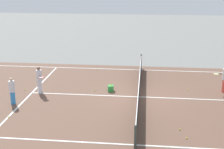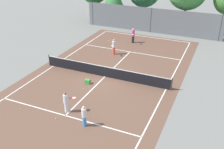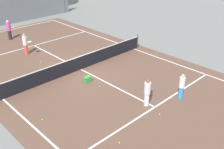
{
  "view_description": "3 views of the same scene",
  "coord_description": "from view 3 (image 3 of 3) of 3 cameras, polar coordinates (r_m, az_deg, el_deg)",
  "views": [
    {
      "loc": [
        17.34,
        0.28,
        6.79
      ],
      "look_at": [
        -0.54,
        -1.62,
        1.15
      ],
      "focal_mm": 51.26,
      "sensor_mm": 36.0,
      "label": 1
    },
    {
      "loc": [
        8.92,
        -18.62,
        10.72
      ],
      "look_at": [
        0.92,
        -0.53,
        0.64
      ],
      "focal_mm": 41.97,
      "sensor_mm": 36.0,
      "label": 2
    },
    {
      "loc": [
        -9.74,
        -13.19,
        7.94
      ],
      "look_at": [
        0.06,
        -3.04,
        0.7
      ],
      "focal_mm": 42.06,
      "sensor_mm": 36.0,
      "label": 3
    }
  ],
  "objects": [
    {
      "name": "ground_plane",
      "position": [
        18.21,
        -6.81,
        1.11
      ],
      "size": [
        80.0,
        80.0,
        0.0
      ],
      "primitive_type": "plane",
      "color": "slate"
    },
    {
      "name": "court_surface",
      "position": [
        18.21,
        -6.81,
        1.11
      ],
      "size": [
        13.0,
        25.0,
        0.01
      ],
      "color": "brown",
      "rests_on": "ground_plane"
    },
    {
      "name": "tennis_net",
      "position": [
        18.0,
        -6.9,
        2.56
      ],
      "size": [
        11.9,
        0.1,
        1.1
      ],
      "color": "#333833",
      "rests_on": "ground_plane"
    },
    {
      "name": "player_0",
      "position": [
        25.2,
        -21.47,
        9.05
      ],
      "size": [
        0.56,
        0.95,
        1.74
      ],
      "color": "#232328",
      "rests_on": "ground_plane"
    },
    {
      "name": "player_1",
      "position": [
        21.3,
        -18.31,
        6.35
      ],
      "size": [
        0.45,
        0.94,
        1.67
      ],
      "color": "#E54C3F",
      "rests_on": "ground_plane"
    },
    {
      "name": "player_2",
      "position": [
        13.96,
        7.66,
        -3.78
      ],
      "size": [
        0.88,
        0.7,
        1.59
      ],
      "color": "silver",
      "rests_on": "ground_plane"
    },
    {
      "name": "player_3",
      "position": [
        14.96,
        14.9,
        -2.47
      ],
      "size": [
        0.32,
        0.32,
        1.51
      ],
      "color": "#388CD8",
      "rests_on": "ground_plane"
    },
    {
      "name": "ball_crate",
      "position": [
        16.47,
        -5.35,
        -1.06
      ],
      "size": [
        0.42,
        0.31,
        0.43
      ],
      "color": "green",
      "rests_on": "ground_plane"
    },
    {
      "name": "tennis_ball_1",
      "position": [
        15.96,
        -2.75,
        -2.58
      ],
      "size": [
        0.07,
        0.07,
        0.07
      ],
      "primitive_type": "sphere",
      "color": "#CCE533",
      "rests_on": "ground_plane"
    },
    {
      "name": "tennis_ball_2",
      "position": [
        13.6,
        -14.93,
        -9.46
      ],
      "size": [
        0.07,
        0.07,
        0.07
      ],
      "primitive_type": "sphere",
      "color": "#CCE533",
      "rests_on": "ground_plane"
    },
    {
      "name": "tennis_ball_3",
      "position": [
        19.81,
        -15.25,
        2.63
      ],
      "size": [
        0.07,
        0.07,
        0.07
      ],
      "primitive_type": "sphere",
      "color": "#CCE533",
      "rests_on": "ground_plane"
    },
    {
      "name": "tennis_ball_4",
      "position": [
        11.86,
        1.6,
        -14.64
      ],
      "size": [
        0.07,
        0.07,
        0.07
      ],
      "primitive_type": "sphere",
      "color": "#CCE533",
      "rests_on": "ground_plane"
    },
    {
      "name": "tennis_ball_5",
      "position": [
        16.84,
        16.43,
        -2.06
      ],
      "size": [
        0.07,
        0.07,
        0.07
      ],
      "primitive_type": "sphere",
      "color": "#CCE533",
      "rests_on": "ground_plane"
    },
    {
      "name": "tennis_ball_7",
      "position": [
        21.89,
        -1.82,
        5.97
      ],
      "size": [
        0.07,
        0.07,
        0.07
      ],
      "primitive_type": "sphere",
      "color": "#CCE533",
      "rests_on": "ground_plane"
    },
    {
      "name": "tennis_ball_9",
      "position": [
        25.83,
        -22.09,
        7.32
      ],
      "size": [
        0.07,
        0.07,
        0.07
      ],
      "primitive_type": "sphere",
      "color": "#CCE533",
      "rests_on": "ground_plane"
    },
    {
      "name": "tennis_ball_10",
      "position": [
        13.72,
        10.31,
        -8.53
      ],
      "size": [
        0.07,
        0.07,
        0.07
      ],
      "primitive_type": "sphere",
      "color": "#CCE533",
      "rests_on": "ground_plane"
    },
    {
      "name": "tennis_ball_12",
      "position": [
        22.55,
        -0.68,
        6.62
      ],
      "size": [
        0.07,
        0.07,
        0.07
      ],
      "primitive_type": "sphere",
      "color": "#CCE533",
      "rests_on": "ground_plane"
    }
  ]
}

